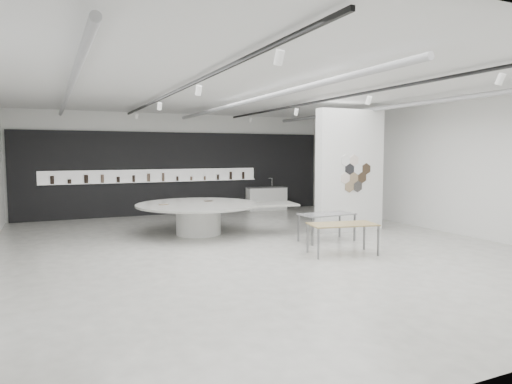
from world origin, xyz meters
name	(u,v)px	position (x,y,z in m)	size (l,w,h in m)	color
room	(253,164)	(-0.09, 0.00, 2.07)	(12.02, 14.02, 3.82)	beige
back_wall_display	(179,173)	(-0.08, 6.93, 1.54)	(11.80, 0.27, 3.10)	black
partition_column	(350,171)	(3.50, 1.00, 1.80)	(2.20, 0.38, 3.60)	white
display_island	(201,214)	(-0.71, 2.28, 0.58)	(4.71, 4.01, 0.90)	white
sample_table_wood	(343,226)	(1.46, -1.54, 0.66)	(1.64, 1.04, 0.71)	#937C4C
sample_table_stone	(327,216)	(2.00, -0.07, 0.67)	(1.47, 0.79, 0.74)	gray
kitchen_counter	(266,198)	(3.43, 6.53, 0.47)	(1.70, 0.80, 1.29)	white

